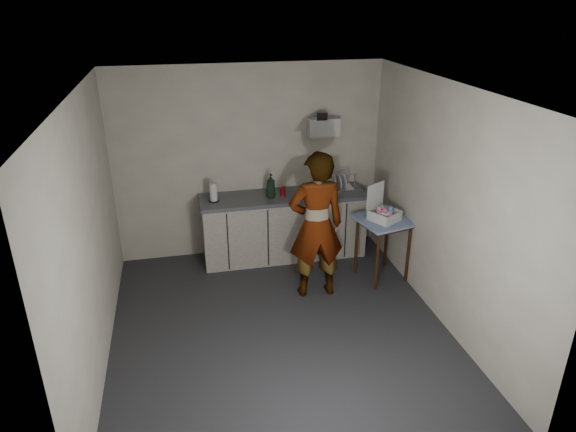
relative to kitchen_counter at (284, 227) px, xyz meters
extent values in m
plane|color=#27272B|center=(-0.40, -1.70, -0.43)|extent=(4.00, 4.00, 0.00)
cube|color=#B3AB9C|center=(-0.40, 0.29, 0.87)|extent=(3.60, 0.02, 2.60)
cube|color=#B3AB9C|center=(1.39, -1.70, 0.87)|extent=(0.02, 4.00, 2.60)
cube|color=#B3AB9C|center=(-2.19, -1.70, 0.87)|extent=(0.02, 4.00, 2.60)
cube|color=silver|center=(-0.40, -1.70, 2.17)|extent=(3.60, 4.00, 0.01)
cube|color=black|center=(0.00, 0.00, -0.39)|extent=(2.20, 0.52, 0.08)
cube|color=beige|center=(0.00, 0.00, 0.00)|extent=(2.20, 0.58, 0.86)
cube|color=#484C52|center=(0.00, 0.00, 0.46)|extent=(2.24, 0.62, 0.05)
cube|color=black|center=(-0.80, -0.29, 0.00)|extent=(0.02, 0.01, 0.80)
cube|color=black|center=(-0.27, -0.29, 0.00)|extent=(0.02, 0.01, 0.80)
cube|color=black|center=(0.27, -0.29, 0.00)|extent=(0.01, 0.01, 0.80)
cube|color=black|center=(0.80, -0.29, 0.00)|extent=(0.02, 0.01, 0.80)
cube|color=silver|center=(0.60, 0.22, 1.32)|extent=(0.42, 0.16, 0.24)
cube|color=silver|center=(0.60, 0.27, 1.18)|extent=(0.30, 0.06, 0.04)
cube|color=black|center=(0.55, 0.13, 1.48)|extent=(0.14, 0.02, 0.10)
cylinder|color=#371A0C|center=(0.92, -1.13, -0.05)|extent=(0.04, 0.04, 0.76)
cylinder|color=#371A0C|center=(1.38, -1.03, -0.05)|extent=(0.04, 0.04, 0.76)
cylinder|color=#371A0C|center=(0.82, -0.68, -0.05)|extent=(0.04, 0.04, 0.76)
cylinder|color=#371A0C|center=(1.28, -0.57, -0.05)|extent=(0.04, 0.04, 0.76)
cube|color=#371A0C|center=(1.10, -0.85, 0.35)|extent=(0.67, 0.67, 0.04)
cube|color=navy|center=(1.10, -0.85, 0.38)|extent=(0.76, 0.76, 0.03)
imported|color=#B2A593|center=(0.17, -1.04, 0.48)|extent=(0.67, 0.44, 1.81)
imported|color=black|center=(-0.18, -0.04, 0.64)|extent=(0.14, 0.14, 0.32)
cylinder|color=red|center=(-0.02, -0.03, 0.55)|extent=(0.07, 0.07, 0.13)
cylinder|color=black|center=(-0.15, -0.02, 0.59)|extent=(0.06, 0.06, 0.21)
cylinder|color=black|center=(-0.93, -0.03, 0.49)|extent=(0.14, 0.14, 0.01)
cylinder|color=silver|center=(-0.93, -0.03, 0.62)|extent=(0.10, 0.10, 0.24)
cube|color=white|center=(0.81, 0.06, 0.49)|extent=(0.36, 0.27, 0.02)
cylinder|color=white|center=(0.65, -0.06, 0.62)|extent=(0.01, 0.01, 0.24)
cylinder|color=white|center=(0.97, -0.06, 0.62)|extent=(0.01, 0.01, 0.24)
cylinder|color=white|center=(0.65, 0.18, 0.62)|extent=(0.01, 0.01, 0.24)
cylinder|color=white|center=(0.97, 0.18, 0.62)|extent=(0.01, 0.01, 0.24)
cylinder|color=silver|center=(0.72, 0.06, 0.60)|extent=(0.05, 0.20, 0.20)
cylinder|color=silver|center=(0.79, 0.06, 0.60)|extent=(0.05, 0.20, 0.20)
cylinder|color=silver|center=(0.87, 0.06, 0.60)|extent=(0.05, 0.20, 0.20)
cube|color=silver|center=(1.08, -0.88, 0.40)|extent=(0.43, 0.43, 0.01)
cube|color=silver|center=(1.16, -1.01, 0.46)|extent=(0.28, 0.17, 0.11)
cube|color=silver|center=(1.01, -0.75, 0.46)|extent=(0.28, 0.17, 0.11)
cube|color=silver|center=(0.95, -0.96, 0.46)|extent=(0.17, 0.28, 0.11)
cube|color=silver|center=(1.21, -0.81, 0.46)|extent=(0.17, 0.28, 0.11)
cube|color=silver|center=(1.00, -0.74, 0.68)|extent=(0.28, 0.17, 0.31)
cylinder|color=silver|center=(1.08, -0.88, 0.46)|extent=(0.21, 0.21, 0.11)
sphere|color=#F55A90|center=(1.06, -0.94, 0.54)|extent=(0.07, 0.07, 0.07)
sphere|color=#517FDD|center=(1.15, -0.89, 0.54)|extent=(0.07, 0.07, 0.07)
sphere|color=#5DE38E|center=(1.06, -0.84, 0.54)|extent=(0.07, 0.07, 0.07)
sphere|color=#F55A90|center=(1.02, -0.87, 0.54)|extent=(0.07, 0.07, 0.07)
camera|label=1|loc=(-1.32, -6.27, 2.98)|focal=32.00mm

